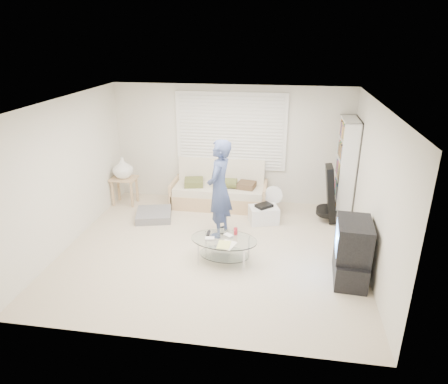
% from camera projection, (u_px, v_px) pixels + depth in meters
% --- Properties ---
extents(ground, '(5.00, 5.00, 0.00)m').
position_uv_depth(ground, '(213.00, 249.00, 6.87)').
color(ground, '#BBAE92').
rests_on(ground, ground).
extents(room_shell, '(5.02, 4.52, 2.51)m').
position_uv_depth(room_shell, '(217.00, 150.00, 6.70)').
color(room_shell, silver).
rests_on(room_shell, ground).
extents(window_blinds, '(2.32, 0.08, 1.62)m').
position_uv_depth(window_blinds, '(231.00, 131.00, 8.31)').
color(window_blinds, silver).
rests_on(window_blinds, ground).
extents(futon_sofa, '(1.99, 0.80, 0.97)m').
position_uv_depth(futon_sofa, '(219.00, 192.00, 8.49)').
color(futon_sofa, tan).
rests_on(futon_sofa, ground).
extents(grey_floor_pillow, '(0.82, 0.82, 0.15)m').
position_uv_depth(grey_floor_pillow, '(154.00, 215.00, 7.98)').
color(grey_floor_pillow, slate).
rests_on(grey_floor_pillow, ground).
extents(side_table, '(0.53, 0.42, 1.04)m').
position_uv_depth(side_table, '(123.00, 170.00, 8.42)').
color(side_table, tan).
rests_on(side_table, ground).
extents(bookshelf, '(0.31, 0.83, 1.97)m').
position_uv_depth(bookshelf, '(345.00, 169.00, 7.81)').
color(bookshelf, white).
rests_on(bookshelf, ground).
extents(guitar_case, '(0.40, 0.41, 1.12)m').
position_uv_depth(guitar_case, '(330.00, 198.00, 7.71)').
color(guitar_case, black).
rests_on(guitar_case, ground).
extents(floor_fan, '(0.37, 0.25, 0.62)m').
position_uv_depth(floor_fan, '(273.00, 198.00, 8.07)').
color(floor_fan, white).
rests_on(floor_fan, ground).
extents(storage_bin, '(0.64, 0.53, 0.38)m').
position_uv_depth(storage_bin, '(264.00, 214.00, 7.78)').
color(storage_bin, white).
rests_on(storage_bin, ground).
extents(tv_unit, '(0.53, 0.90, 0.94)m').
position_uv_depth(tv_unit, '(352.00, 252.00, 5.90)').
color(tv_unit, black).
rests_on(tv_unit, ground).
extents(coffee_table, '(1.13, 0.78, 0.52)m').
position_uv_depth(coffee_table, '(224.00, 243.00, 6.41)').
color(coffee_table, silver).
rests_on(coffee_table, ground).
extents(standing_person, '(0.54, 0.72, 1.79)m').
position_uv_depth(standing_person, '(219.00, 189.00, 7.05)').
color(standing_person, navy).
rests_on(standing_person, ground).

